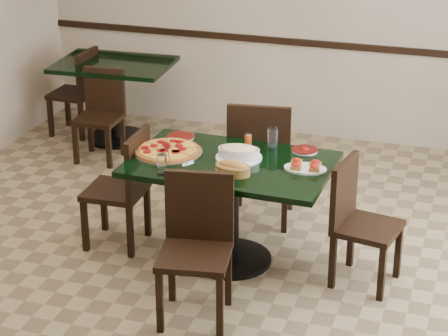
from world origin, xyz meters
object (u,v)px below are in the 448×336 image
(bruschetta_platter, at_px, (305,166))
(chair_far, at_px, (260,156))
(lasagna_casserole, at_px, (239,152))
(chair_near, at_px, (197,239))
(back_chair_left, at_px, (79,88))
(chair_left, at_px, (125,183))
(pepperoni_pizza, at_px, (168,151))
(back_chair_near, at_px, (101,110))
(bread_basket, at_px, (233,168))
(main_table, at_px, (231,186))
(chair_right, at_px, (357,216))
(back_table, at_px, (115,86))

(bruschetta_platter, bearing_deg, chair_far, 126.39)
(chair_far, bearing_deg, lasagna_casserole, 82.08)
(chair_near, xyz_separation_m, lasagna_casserole, (0.04, 0.75, 0.29))
(chair_far, height_order, back_chair_left, chair_far)
(chair_left, height_order, pepperoni_pizza, chair_left)
(back_chair_near, relative_size, bread_basket, 3.16)
(back_chair_left, height_order, pepperoni_pizza, back_chair_left)
(back_chair_left, bearing_deg, chair_near, 40.73)
(main_table, xyz_separation_m, chair_left, (-0.78, 0.00, -0.09))
(back_chair_left, relative_size, bruschetta_platter, 2.88)
(chair_right, distance_m, back_chair_left, 3.54)
(main_table, bearing_deg, lasagna_casserole, 65.39)
(back_table, height_order, chair_far, chair_far)
(chair_far, xyz_separation_m, pepperoni_pizza, (-0.49, -0.60, 0.21))
(main_table, relative_size, bruschetta_platter, 4.75)
(main_table, height_order, back_chair_near, back_chair_near)
(main_table, bearing_deg, bruschetta_platter, 4.08)
(main_table, distance_m, back_table, 2.58)
(main_table, xyz_separation_m, back_table, (-1.73, 1.92, -0.04))
(chair_near, bearing_deg, bread_basket, 71.12)
(chair_far, bearing_deg, chair_left, 28.94)
(chair_right, bearing_deg, lasagna_casserole, 96.30)
(chair_left, bearing_deg, chair_near, 46.65)
(back_chair_near, relative_size, pepperoni_pizza, 1.69)
(bread_basket, bearing_deg, back_chair_left, 142.93)
(back_table, xyz_separation_m, back_chair_near, (0.06, -0.44, -0.08))
(back_table, xyz_separation_m, back_chair_left, (-0.38, 0.02, -0.06))
(back_table, relative_size, chair_near, 1.18)
(chair_right, distance_m, lasagna_casserole, 0.89)
(back_table, distance_m, bruschetta_platter, 2.94)
(chair_near, height_order, back_chair_left, chair_near)
(chair_near, height_order, back_chair_near, chair_near)
(chair_right, height_order, back_chair_left, chair_right)
(chair_right, bearing_deg, chair_left, 100.66)
(main_table, distance_m, chair_near, 0.68)
(bread_basket, bearing_deg, back_chair_near, 143.40)
(chair_near, height_order, bread_basket, chair_near)
(back_chair_near, bearing_deg, back_table, 96.85)
(chair_right, bearing_deg, main_table, 101.09)
(chair_left, relative_size, bread_basket, 3.39)
(chair_left, bearing_deg, back_chair_left, -147.69)
(pepperoni_pizza, relative_size, bread_basket, 1.87)
(bread_basket, bearing_deg, back_table, 137.79)
(main_table, xyz_separation_m, chair_right, (0.86, 0.01, -0.10))
(back_table, distance_m, chair_right, 3.22)
(pepperoni_pizza, distance_m, bruschetta_platter, 0.96)
(back_chair_left, distance_m, lasagna_casserole, 2.87)
(back_chair_left, xyz_separation_m, bread_basket, (2.18, -2.14, 0.33))
(main_table, relative_size, chair_left, 1.58)
(chair_near, xyz_separation_m, bread_basket, (0.08, 0.48, 0.28))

